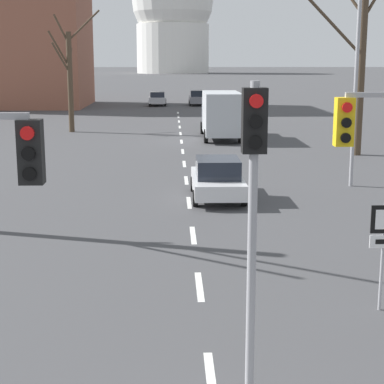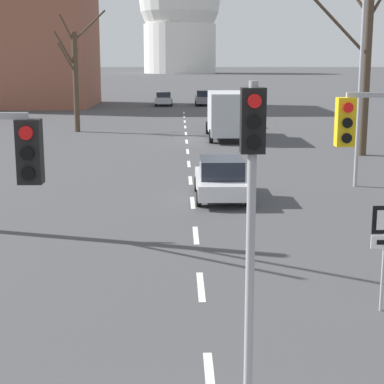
{
  "view_description": "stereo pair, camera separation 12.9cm",
  "coord_description": "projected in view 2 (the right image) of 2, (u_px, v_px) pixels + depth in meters",
  "views": [
    {
      "loc": [
        -0.64,
        -5.63,
        5.3
      ],
      "look_at": [
        -0.27,
        5.85,
        2.9
      ],
      "focal_mm": 60.0,
      "sensor_mm": 36.0,
      "label": 1
    },
    {
      "loc": [
        -0.51,
        -5.63,
        5.3
      ],
      "look_at": [
        -0.27,
        5.85,
        2.9
      ],
      "focal_mm": 60.0,
      "sensor_mm": 36.0,
      "label": 2
    }
  ],
  "objects": [
    {
      "name": "street_lamp_right",
      "position": [
        354.0,
        65.0,
        26.03
      ],
      "size": [
        1.7,
        0.36,
        8.27
      ],
      "color": "#9E9EA3",
      "rests_on": "ground_plane"
    },
    {
      "name": "lane_stripe_0",
      "position": [
        210.0,
        379.0,
        10.78
      ],
      "size": [
        0.16,
        2.0,
        0.01
      ],
      "primitive_type": "cube",
      "color": "silver",
      "rests_on": "ground_plane"
    },
    {
      "name": "lane_stripe_10",
      "position": [
        185.0,
        121.0,
        54.82
      ],
      "size": [
        0.16,
        2.0,
        0.01
      ],
      "primitive_type": "cube",
      "color": "silver",
      "rests_on": "ground_plane"
    },
    {
      "name": "lane_stripe_1",
      "position": [
        201.0,
        286.0,
        15.18
      ],
      "size": [
        0.16,
        2.0,
        0.01
      ],
      "primitive_type": "cube",
      "color": "silver",
      "rests_on": "ground_plane"
    },
    {
      "name": "lane_stripe_11",
      "position": [
        184.0,
        117.0,
        59.22
      ],
      "size": [
        0.16,
        2.0,
        0.01
      ],
      "primitive_type": "cube",
      "color": "silver",
      "rests_on": "ground_plane"
    },
    {
      "name": "sedan_mid_centre",
      "position": [
        221.0,
        179.0,
        24.54
      ],
      "size": [
        1.97,
        4.36,
        1.59
      ],
      "color": "silver",
      "rests_on": "ground_plane"
    },
    {
      "name": "sedan_near_right",
      "position": [
        203.0,
        98.0,
        73.52
      ],
      "size": [
        1.84,
        4.44,
        1.71
      ],
      "color": "slate",
      "rests_on": "ground_plane"
    },
    {
      "name": "lane_stripe_12",
      "position": [
        184.0,
        113.0,
        63.63
      ],
      "size": [
        0.16,
        2.0,
        0.01
      ],
      "primitive_type": "cube",
      "color": "silver",
      "rests_on": "ground_plane"
    },
    {
      "name": "bare_tree_right_near",
      "position": [
        364.0,
        64.0,
        34.81
      ],
      "size": [
        4.95,
        2.41,
        10.94
      ],
      "color": "#473828",
      "rests_on": "ground_plane"
    },
    {
      "name": "sedan_far_left",
      "position": [
        231.0,
        117.0,
        50.65
      ],
      "size": [
        1.79,
        3.87,
        1.56
      ],
      "color": "#2D4C33",
      "rests_on": "ground_plane"
    },
    {
      "name": "lane_stripe_3",
      "position": [
        193.0,
        203.0,
        23.99
      ],
      "size": [
        0.16,
        2.0,
        0.01
      ],
      "primitive_type": "cube",
      "color": "silver",
      "rests_on": "ground_plane"
    },
    {
      "name": "apartment_block_left",
      "position": [
        10.0,
        16.0,
        71.19
      ],
      "size": [
        18.0,
        14.0,
        19.88
      ],
      "primitive_type": "cube",
      "color": "#935642",
      "rests_on": "ground_plane"
    },
    {
      "name": "traffic_signal_centre_tall",
      "position": [
        252.0,
        183.0,
        9.59
      ],
      "size": [
        0.36,
        0.34,
        4.98
      ],
      "color": "#9E9EA3",
      "rests_on": "ground_plane"
    },
    {
      "name": "lane_stripe_2",
      "position": [
        196.0,
        235.0,
        19.59
      ],
      "size": [
        0.16,
        2.0,
        0.01
      ],
      "primitive_type": "cube",
      "color": "silver",
      "rests_on": "ground_plane"
    },
    {
      "name": "lane_stripe_5",
      "position": [
        189.0,
        164.0,
        32.8
      ],
      "size": [
        0.16,
        2.0,
        0.01
      ],
      "primitive_type": "cube",
      "color": "silver",
      "rests_on": "ground_plane"
    },
    {
      "name": "lane_stripe_4",
      "position": [
        190.0,
        180.0,
        28.4
      ],
      "size": [
        0.16,
        2.0,
        0.01
      ],
      "primitive_type": "cube",
      "color": "silver",
      "rests_on": "ground_plane"
    },
    {
      "name": "capitol_dome",
      "position": [
        180.0,
        17.0,
        229.89
      ],
      "size": [
        28.95,
        28.95,
        40.9
      ],
      "color": "silver",
      "rests_on": "ground_plane"
    },
    {
      "name": "bare_tree_left_near",
      "position": [
        75.0,
        75.0,
        46.42
      ],
      "size": [
        3.73,
        2.62,
        8.7
      ],
      "color": "#473828",
      "rests_on": "ground_plane"
    },
    {
      "name": "sedan_near_left",
      "position": [
        164.0,
        98.0,
        73.13
      ],
      "size": [
        1.94,
        4.35,
        1.58
      ],
      "color": "#B7B7BC",
      "rests_on": "ground_plane"
    },
    {
      "name": "lane_stripe_7",
      "position": [
        187.0,
        142.0,
        41.61
      ],
      "size": [
        0.16,
        2.0,
        0.01
      ],
      "primitive_type": "cube",
      "color": "silver",
      "rests_on": "ground_plane"
    },
    {
      "name": "lane_stripe_8",
      "position": [
        186.0,
        134.0,
        46.01
      ],
      "size": [
        0.16,
        2.0,
        0.01
      ],
      "primitive_type": "cube",
      "color": "silver",
      "rests_on": "ground_plane"
    },
    {
      "name": "delivery_truck",
      "position": [
        226.0,
        113.0,
        42.77
      ],
      "size": [
        2.44,
        7.2,
        3.14
      ],
      "color": "#333842",
      "rests_on": "ground_plane"
    },
    {
      "name": "lane_stripe_6",
      "position": [
        188.0,
        151.0,
        37.2
      ],
      "size": [
        0.16,
        2.0,
        0.01
      ],
      "primitive_type": "cube",
      "color": "silver",
      "rests_on": "ground_plane"
    },
    {
      "name": "lane_stripe_9",
      "position": [
        185.0,
        127.0,
        50.42
      ],
      "size": [
        0.16,
        2.0,
        0.01
      ],
      "primitive_type": "cube",
      "color": "silver",
      "rests_on": "ground_plane"
    }
  ]
}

